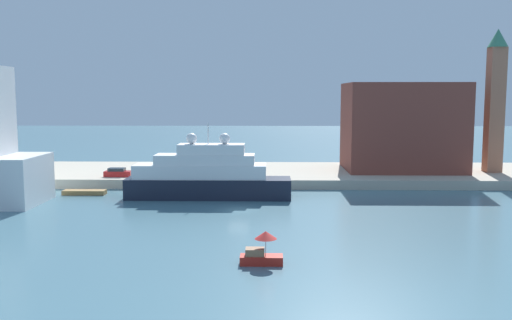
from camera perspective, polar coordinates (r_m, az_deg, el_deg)
name	(u,v)px	position (r m, az deg, el deg)	size (l,w,h in m)	color
ground	(238,211)	(71.91, -1.79, -5.15)	(400.00, 400.00, 0.00)	slate
quay_dock	(247,174)	(99.34, -0.94, -1.44)	(110.00, 23.99, 1.49)	#B7AD99
large_yacht	(206,176)	(80.26, -5.08, -1.66)	(23.41, 4.82, 10.77)	black
small_motorboat	(262,251)	(49.34, 0.59, -9.21)	(3.73, 1.93, 2.94)	#B22319
work_barge	(85,192)	(87.02, -17.01, -3.15)	(6.22, 1.86, 0.67)	olive
harbor_building	(402,127)	(102.29, 14.61, 3.29)	(19.87, 14.76, 15.27)	brown
bell_tower	(495,96)	(104.16, 23.12, 5.97)	(3.37, 3.37, 24.23)	#9E664C
parked_car	(118,173)	(93.97, -13.84, -1.27)	(4.35, 1.87, 1.40)	#B21E1E
person_figure	(146,172)	(93.09, -11.15, -1.19)	(0.36, 0.36, 1.60)	maroon
mooring_bollard	(243,177)	(88.74, -1.30, -1.71)	(0.42, 0.42, 0.67)	black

